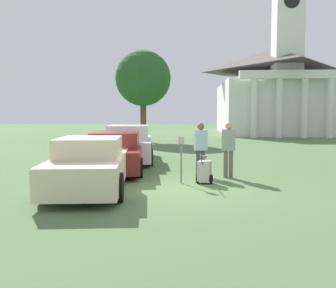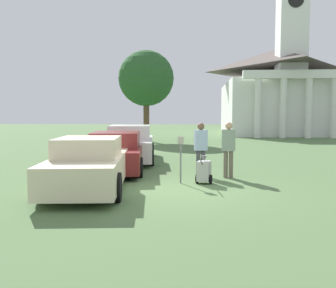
{
  "view_description": "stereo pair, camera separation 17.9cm",
  "coord_description": "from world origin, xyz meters",
  "px_view_note": "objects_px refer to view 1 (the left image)",
  "views": [
    {
      "loc": [
        0.44,
        -10.3,
        2.12
      ],
      "look_at": [
        -0.35,
        2.0,
        1.1
      ],
      "focal_mm": 40.0,
      "sensor_mm": 36.0,
      "label": 1
    },
    {
      "loc": [
        0.62,
        -10.29,
        2.12
      ],
      "look_at": [
        -0.35,
        2.0,
        1.1
      ],
      "focal_mm": 40.0,
      "sensor_mm": 36.0,
      "label": 2
    }
  ],
  "objects_px": {
    "person_worker": "(201,146)",
    "parked_car_white": "(129,145)",
    "parking_meter": "(181,151)",
    "equipment_cart": "(204,171)",
    "parked_car_cream": "(91,165)",
    "parked_car_maroon": "(116,153)",
    "church": "(273,88)",
    "person_supervisor": "(228,146)"
  },
  "relations": [
    {
      "from": "church",
      "to": "parked_car_cream",
      "type": "bearing_deg",
      "value": -110.47
    },
    {
      "from": "parked_car_cream",
      "to": "parked_car_maroon",
      "type": "distance_m",
      "value": 3.43
    },
    {
      "from": "parked_car_cream",
      "to": "parked_car_maroon",
      "type": "relative_size",
      "value": 0.99
    },
    {
      "from": "person_supervisor",
      "to": "equipment_cart",
      "type": "xyz_separation_m",
      "value": [
        -0.81,
        -1.07,
        -0.66
      ]
    },
    {
      "from": "parking_meter",
      "to": "parked_car_cream",
      "type": "bearing_deg",
      "value": -155.58
    },
    {
      "from": "person_supervisor",
      "to": "church",
      "type": "distance_m",
      "value": 29.12
    },
    {
      "from": "parked_car_cream",
      "to": "parking_meter",
      "type": "bearing_deg",
      "value": 17.64
    },
    {
      "from": "equipment_cart",
      "to": "church",
      "type": "bearing_deg",
      "value": 88.37
    },
    {
      "from": "parked_car_cream",
      "to": "parking_meter",
      "type": "xyz_separation_m",
      "value": [
        2.47,
        1.12,
        0.3
      ]
    },
    {
      "from": "parking_meter",
      "to": "church",
      "type": "height_order",
      "value": "church"
    },
    {
      "from": "person_worker",
      "to": "equipment_cart",
      "type": "distance_m",
      "value": 1.51
    },
    {
      "from": "parked_car_maroon",
      "to": "equipment_cart",
      "type": "height_order",
      "value": "parked_car_maroon"
    },
    {
      "from": "parked_car_white",
      "to": "equipment_cart",
      "type": "xyz_separation_m",
      "value": [
        3.17,
        -5.13,
        -0.34
      ]
    },
    {
      "from": "parked_car_white",
      "to": "person_worker",
      "type": "xyz_separation_m",
      "value": [
        3.08,
        -3.76,
        0.3
      ]
    },
    {
      "from": "parked_car_maroon",
      "to": "parking_meter",
      "type": "bearing_deg",
      "value": -49.89
    },
    {
      "from": "parked_car_white",
      "to": "person_supervisor",
      "type": "height_order",
      "value": "person_supervisor"
    },
    {
      "from": "person_supervisor",
      "to": "church",
      "type": "bearing_deg",
      "value": -94.27
    },
    {
      "from": "parked_car_white",
      "to": "church",
      "type": "distance_m",
      "value": 26.71
    },
    {
      "from": "parked_car_cream",
      "to": "equipment_cart",
      "type": "height_order",
      "value": "parked_car_cream"
    },
    {
      "from": "parking_meter",
      "to": "person_worker",
      "type": "height_order",
      "value": "person_worker"
    },
    {
      "from": "parked_car_white",
      "to": "church",
      "type": "bearing_deg",
      "value": 58.0
    },
    {
      "from": "parked_car_cream",
      "to": "church",
      "type": "distance_m",
      "value": 32.42
    },
    {
      "from": "equipment_cart",
      "to": "parked_car_cream",
      "type": "bearing_deg",
      "value": -146.75
    },
    {
      "from": "parked_car_maroon",
      "to": "person_worker",
      "type": "xyz_separation_m",
      "value": [
        3.08,
        -0.95,
        0.36
      ]
    },
    {
      "from": "person_worker",
      "to": "church",
      "type": "bearing_deg",
      "value": -120.69
    },
    {
      "from": "person_worker",
      "to": "church",
      "type": "height_order",
      "value": "church"
    },
    {
      "from": "parked_car_maroon",
      "to": "parking_meter",
      "type": "height_order",
      "value": "parked_car_maroon"
    },
    {
      "from": "person_supervisor",
      "to": "equipment_cart",
      "type": "distance_m",
      "value": 1.5
    },
    {
      "from": "parked_car_white",
      "to": "church",
      "type": "relative_size",
      "value": 0.28
    },
    {
      "from": "parking_meter",
      "to": "equipment_cart",
      "type": "distance_m",
      "value": 0.92
    },
    {
      "from": "parked_car_white",
      "to": "parking_meter",
      "type": "height_order",
      "value": "parked_car_white"
    },
    {
      "from": "church",
      "to": "person_worker",
      "type": "bearing_deg",
      "value": -106.45
    },
    {
      "from": "person_worker",
      "to": "parked_car_white",
      "type": "bearing_deg",
      "value": -64.86
    },
    {
      "from": "parking_meter",
      "to": "person_supervisor",
      "type": "bearing_deg",
      "value": 34.99
    },
    {
      "from": "person_worker",
      "to": "person_supervisor",
      "type": "xyz_separation_m",
      "value": [
        0.9,
        -0.3,
        0.02
      ]
    },
    {
      "from": "parked_car_cream",
      "to": "person_worker",
      "type": "bearing_deg",
      "value": 32.03
    },
    {
      "from": "parking_meter",
      "to": "person_worker",
      "type": "xyz_separation_m",
      "value": [
        0.62,
        1.36,
        0.04
      ]
    },
    {
      "from": "parked_car_maroon",
      "to": "parking_meter",
      "type": "xyz_separation_m",
      "value": [
        2.47,
        -2.31,
        0.32
      ]
    },
    {
      "from": "person_worker",
      "to": "parked_car_cream",
      "type": "bearing_deg",
      "value": 24.59
    },
    {
      "from": "parked_car_white",
      "to": "parking_meter",
      "type": "distance_m",
      "value": 5.69
    },
    {
      "from": "parked_car_white",
      "to": "parked_car_cream",
      "type": "bearing_deg",
      "value": -96.79
    },
    {
      "from": "parked_car_maroon",
      "to": "person_worker",
      "type": "bearing_deg",
      "value": -23.91
    }
  ]
}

